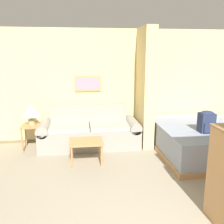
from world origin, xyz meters
TOP-DOWN VIEW (x-y plane):
  - wall_back at (-0.00, 4.14)m, footprint 6.77×0.16m
  - wall_partition_pillar at (0.92, 3.66)m, footprint 0.24×0.84m
  - couch at (-0.34, 3.67)m, footprint 2.22×0.84m
  - coffee_table at (-0.44, 2.76)m, footprint 0.62×0.49m
  - side_table at (-1.58, 3.64)m, footprint 0.43×0.43m
  - table_lamp at (-1.58, 3.64)m, footprint 0.37×0.37m
  - bed at (1.93, 2.96)m, footprint 1.74×2.17m
  - backpack at (1.82, 2.53)m, footprint 0.27×0.25m

SIDE VIEW (x-z plane):
  - bed at x=1.93m, z-range 0.00..0.59m
  - couch at x=-0.34m, z-range -0.13..0.78m
  - coffee_table at x=-0.44m, z-range 0.16..0.60m
  - side_table at x=-1.58m, z-range 0.18..0.73m
  - backpack at x=1.82m, z-range 0.59..1.01m
  - table_lamp at x=-1.58m, z-range 0.63..1.08m
  - wall_back at x=0.00m, z-range -0.01..2.59m
  - wall_partition_pillar at x=0.92m, z-range 0.00..2.60m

